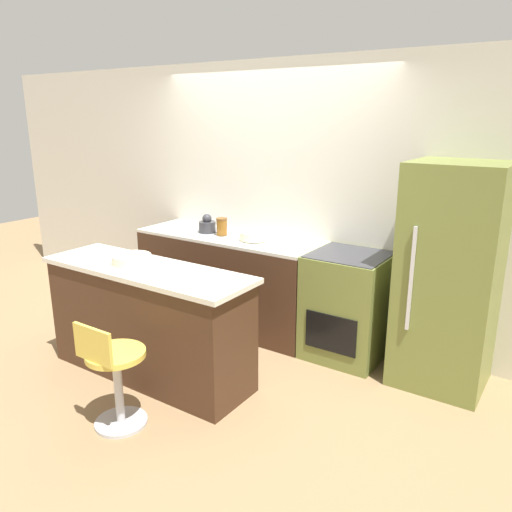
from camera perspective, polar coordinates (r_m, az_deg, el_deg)
name	(u,v)px	position (r m, az deg, el deg)	size (l,w,h in m)	color
ground_plane	(233,340)	(4.86, -2.69, -9.61)	(14.00, 14.00, 0.00)	#8E704C
wall_back	(272,196)	(5.03, 1.85, 6.81)	(8.00, 0.06, 2.60)	beige
back_counter	(229,280)	(5.10, -3.08, -2.70)	(1.92, 0.64, 0.94)	#422819
kitchen_island	(149,322)	(4.18, -12.15, -7.34)	(1.85, 0.58, 0.93)	#422819
oven_range	(347,306)	(4.48, 10.40, -5.59)	(0.66, 0.66, 0.94)	olive
refrigerator	(449,277)	(4.12, 21.18, -2.31)	(0.69, 0.67, 1.76)	olive
stool_chair	(114,375)	(3.60, -15.89, -12.90)	(0.40, 0.40, 0.79)	#B7B7BC
kettle	(207,225)	(5.06, -5.61, 3.52)	(0.17, 0.17, 0.19)	#333338
mixing_bowl	(253,236)	(4.74, -0.31, 2.30)	(0.26, 0.26, 0.07)	beige
canister_jar	(222,226)	(4.94, -3.93, 3.40)	(0.11, 0.11, 0.17)	brown
fruit_bowl	(132,259)	(4.14, -14.01, -0.35)	(0.31, 0.31, 0.07)	beige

